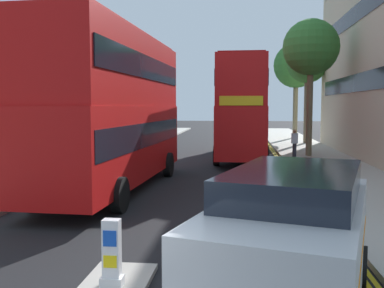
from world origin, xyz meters
TOP-DOWN VIEW (x-y plane):
  - sidewalk_right at (6.50, 16.00)m, footprint 4.00×80.00m
  - sidewalk_left at (-6.50, 16.00)m, footprint 4.00×80.00m
  - kerb_line_outer at (4.40, 14.00)m, footprint 0.10×56.00m
  - kerb_line_inner at (4.24, 14.00)m, footprint 0.10×56.00m
  - keep_left_bollard at (0.00, 3.43)m, footprint 0.36×0.28m
  - double_decker_bus_away at (-2.41, 12.12)m, footprint 3.17×10.91m
  - double_decker_bus_oncoming at (2.18, 22.50)m, footprint 2.91×10.84m
  - taxi_minivan at (2.80, 2.92)m, footprint 3.15×5.14m
  - pedestrian_far at (5.09, 21.51)m, footprint 0.34×0.22m
  - street_tree_near at (7.26, 32.32)m, footprint 3.16×3.16m
  - street_tree_mid at (7.14, 38.31)m, footprint 4.09×4.09m
  - street_tree_far at (6.10, 23.09)m, footprint 3.24×3.24m

SIDE VIEW (x-z plane):
  - kerb_line_outer at x=4.40m, z-range 0.00..0.01m
  - kerb_line_inner at x=4.24m, z-range 0.00..0.01m
  - sidewalk_right at x=6.50m, z-range 0.00..0.14m
  - sidewalk_left at x=-6.50m, z-range 0.00..0.14m
  - keep_left_bollard at x=0.00m, z-range 0.05..1.16m
  - pedestrian_far at x=5.09m, z-range 0.18..1.80m
  - taxi_minivan at x=2.80m, z-range 0.01..2.13m
  - double_decker_bus_away at x=-2.41m, z-range 0.21..5.85m
  - double_decker_bus_oncoming at x=2.18m, z-range 0.21..5.85m
  - street_tree_near at x=7.26m, z-range 2.41..10.28m
  - street_tree_far at x=6.10m, z-range 2.41..10.32m
  - street_tree_mid at x=7.14m, z-range 2.37..11.05m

